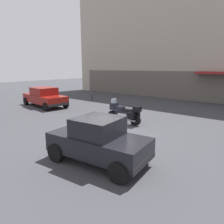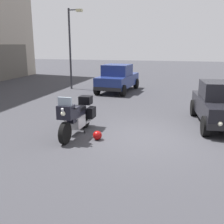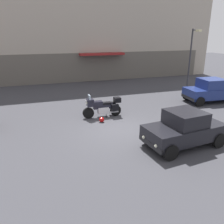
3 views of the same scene
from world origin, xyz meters
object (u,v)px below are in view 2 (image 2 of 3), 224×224
object	(u,v)px
helmet	(97,135)
car_hatchback_near	(118,78)
motorcycle	(76,116)
car_compact_side	(222,104)
streetlamp_curbside	(72,41)

from	to	relation	value
helmet	car_hatchback_near	xyz separation A→B (m)	(8.43, 1.40, 0.67)
motorcycle	helmet	xyz separation A→B (m)	(-0.31, -0.79, -0.48)
car_compact_side	streetlamp_curbside	distance (m)	10.48
car_compact_side	streetlamp_curbside	size ratio (longest dim) A/B	0.73
car_compact_side	streetlamp_curbside	xyz separation A→B (m)	(6.13, 8.20, 2.22)
motorcycle	car_hatchback_near	distance (m)	8.15
motorcycle	car_hatchback_near	size ratio (longest dim) A/B	0.57
car_hatchback_near	helmet	bearing A→B (deg)	-165.84
helmet	car_hatchback_near	world-z (taller)	car_hatchback_near
car_hatchback_near	streetlamp_curbside	xyz separation A→B (m)	(0.23, 3.01, 2.18)
streetlamp_curbside	helmet	bearing A→B (deg)	-152.98
car_compact_side	car_hatchback_near	bearing A→B (deg)	-144.87
motorcycle	car_hatchback_near	xyz separation A→B (m)	(8.12, 0.61, 0.19)
helmet	streetlamp_curbside	xyz separation A→B (m)	(8.66, 4.42, 2.85)
motorcycle	helmet	size ratio (longest dim) A/B	8.08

